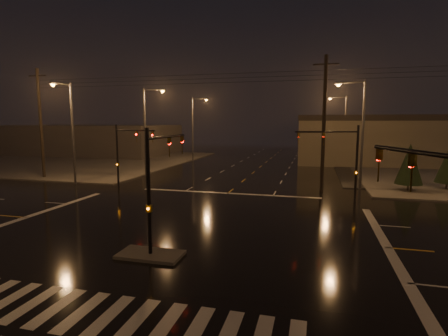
{
  "coord_description": "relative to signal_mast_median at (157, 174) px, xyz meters",
  "views": [
    {
      "loc": [
        7.31,
        -18.31,
        6.26
      ],
      "look_at": [
        1.1,
        5.46,
        3.0
      ],
      "focal_mm": 28.0,
      "sensor_mm": 36.0,
      "label": 1
    }
  ],
  "objects": [
    {
      "name": "utility_pole_0",
      "position": [
        -22.0,
        17.07,
        2.38
      ],
      "size": [
        2.2,
        0.32,
        12.0
      ],
      "color": "black",
      "rests_on": "ground"
    },
    {
      "name": "commercial_block",
      "position": [
        -35.0,
        45.07,
        -0.95
      ],
      "size": [
        30.0,
        18.0,
        5.6
      ],
      "primitive_type": "cube",
      "color": "#3E3836",
      "rests_on": "ground"
    },
    {
      "name": "conifer_1",
      "position": [
        19.16,
        20.57,
        -1.41
      ],
      "size": [
        2.11,
        2.11,
        3.99
      ],
      "color": "black",
      "rests_on": "ground"
    },
    {
      "name": "streetlight_1",
      "position": [
        -11.18,
        21.07,
        2.05
      ],
      "size": [
        2.77,
        0.32,
        10.0
      ],
      "color": "#38383A",
      "rests_on": "ground"
    },
    {
      "name": "streetlight_2",
      "position": [
        -11.18,
        37.07,
        2.05
      ],
      "size": [
        2.77,
        0.32,
        10.0
      ],
      "color": "#38383A",
      "rests_on": "ground"
    },
    {
      "name": "ground",
      "position": [
        -0.0,
        3.07,
        -3.75
      ],
      "size": [
        140.0,
        140.0,
        0.0
      ],
      "primitive_type": "plane",
      "color": "black",
      "rests_on": "ground"
    },
    {
      "name": "crosswalk",
      "position": [
        -0.0,
        -5.93,
        -3.75
      ],
      "size": [
        15.0,
        2.6,
        0.01
      ],
      "primitive_type": "cube",
      "color": "beige",
      "rests_on": "ground"
    },
    {
      "name": "signal_mast_median",
      "position": [
        0.0,
        0.0,
        0.0
      ],
      "size": [
        0.25,
        4.59,
        6.0
      ],
      "color": "black",
      "rests_on": "ground"
    },
    {
      "name": "stop_bar_far",
      "position": [
        -0.0,
        14.07,
        -3.75
      ],
      "size": [
        16.0,
        0.5,
        0.01
      ],
      "primitive_type": "cube",
      "color": "beige",
      "rests_on": "ground"
    },
    {
      "name": "streetlight_4",
      "position": [
        11.18,
        39.07,
        2.05
      ],
      "size": [
        2.77,
        0.32,
        10.0
      ],
      "color": "#38383A",
      "rests_on": "ground"
    },
    {
      "name": "conifer_0",
      "position": [
        15.54,
        18.91,
        -1.22
      ],
      "size": [
        2.34,
        2.34,
        4.36
      ],
      "color": "black",
      "rests_on": "ground"
    },
    {
      "name": "signal_mast_nw",
      "position": [
        -9.5,
        13.21,
        0.04
      ],
      "size": [
        4.84,
        1.86,
        6.0
      ],
      "color": "black",
      "rests_on": "ground"
    },
    {
      "name": "sidewalk_nw",
      "position": [
        -30.0,
        33.07,
        -3.69
      ],
      "size": [
        36.0,
        36.0,
        0.12
      ],
      "primitive_type": "cube",
      "color": "#4B4842",
      "rests_on": "ground"
    },
    {
      "name": "median_island",
      "position": [
        -0.0,
        -0.93,
        -3.68
      ],
      "size": [
        3.0,
        1.6,
        0.15
      ],
      "primitive_type": "cube",
      "color": "#4B4842",
      "rests_on": "ground"
    },
    {
      "name": "signal_mast_ne",
      "position": [
        9.5,
        13.21,
        0.04
      ],
      "size": [
        4.84,
        1.86,
        6.0
      ],
      "color": "black",
      "rests_on": "ground"
    },
    {
      "name": "utility_pole_1",
      "position": [
        8.0,
        17.07,
        2.38
      ],
      "size": [
        2.2,
        0.32,
        12.0
      ],
      "color": "black",
      "rests_on": "ground"
    },
    {
      "name": "streetlight_5",
      "position": [
        -16.0,
        14.26,
        2.05
      ],
      "size": [
        0.32,
        2.77,
        10.0
      ],
      "color": "#38383A",
      "rests_on": "ground"
    },
    {
      "name": "streetlight_3",
      "position": [
        11.18,
        19.07,
        2.05
      ],
      "size": [
        2.77,
        0.32,
        10.0
      ],
      "color": "#38383A",
      "rests_on": "ground"
    },
    {
      "name": "signal_mast_se",
      "position": [
        10.23,
        -6.68,
        -0.04
      ],
      "size": [
        1.55,
        3.87,
        6.0
      ],
      "color": "black",
      "rests_on": "ground"
    }
  ]
}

